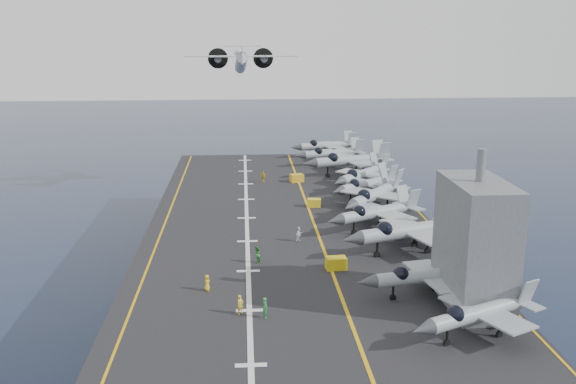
{
  "coord_description": "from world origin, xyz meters",
  "views": [
    {
      "loc": [
        -6.29,
        -84.99,
        35.81
      ],
      "look_at": [
        0.0,
        4.0,
        13.0
      ],
      "focal_mm": 40.0,
      "sensor_mm": 36.0,
      "label": 1
    }
  ],
  "objects": [
    {
      "name": "tow_cart_c",
      "position": [
        2.71,
        21.09,
        11.06
      ],
      "size": [
        2.48,
        1.91,
        1.32
      ],
      "primitive_type": null,
      "color": "gold",
      "rests_on": "flight_deck"
    },
    {
      "name": "fighter_jet_4",
      "position": [
        12.2,
        1.95,
        13.08
      ],
      "size": [
        17.57,
        18.55,
        5.37
      ],
      "primitive_type": null,
      "color": "gray",
      "rests_on": "flight_deck"
    },
    {
      "name": "crew_1",
      "position": [
        -6.83,
        -30.6,
        11.32
      ],
      "size": [
        1.29,
        1.3,
        1.83
      ],
      "primitive_type": "imported",
      "color": "yellow",
      "rests_on": "flight_deck"
    },
    {
      "name": "hull",
      "position": [
        0.0,
        0.0,
        5.0
      ],
      "size": [
        36.0,
        90.0,
        10.0
      ],
      "primitive_type": "cube",
      "color": "#56595E",
      "rests_on": "ground"
    },
    {
      "name": "fighter_jet_2",
      "position": [
        12.93,
        -15.03,
        13.16
      ],
      "size": [
        18.55,
        15.4,
        5.51
      ],
      "primitive_type": null,
      "color": "#9FA7B1",
      "rests_on": "flight_deck"
    },
    {
      "name": "fighter_jet_5",
      "position": [
        12.6,
        9.56,
        12.74
      ],
      "size": [
        16.17,
        15.46,
        4.69
      ],
      "primitive_type": null,
      "color": "gray",
      "rests_on": "flight_deck"
    },
    {
      "name": "island_superstructure",
      "position": [
        15.0,
        -30.0,
        17.9
      ],
      "size": [
        5.0,
        10.0,
        15.0
      ],
      "primitive_type": null,
      "color": "#56595E",
      "rests_on": "flight_deck"
    },
    {
      "name": "fighter_jet_9",
      "position": [
        10.83,
        42.97,
        12.83
      ],
      "size": [
        16.03,
        12.8,
        4.87
      ],
      "primitive_type": null,
      "color": "#939CA4",
      "rests_on": "flight_deck"
    },
    {
      "name": "deck_edge_port",
      "position": [
        -17.0,
        0.0,
        10.42
      ],
      "size": [
        0.25,
        90.0,
        0.02
      ],
      "primitive_type": "cube",
      "color": "gold",
      "rests_on": "flight_deck"
    },
    {
      "name": "crew_6",
      "position": [
        -4.57,
        -31.59,
        11.38
      ],
      "size": [
        1.01,
        1.31,
        1.96
      ],
      "primitive_type": "imported",
      "color": "green",
      "rests_on": "flight_deck"
    },
    {
      "name": "crew_7",
      "position": [
        0.36,
        -10.34,
        11.3
      ],
      "size": [
        1.26,
        1.28,
        1.8
      ],
      "primitive_type": "imported",
      "color": "silver",
      "rests_on": "flight_deck"
    },
    {
      "name": "fighter_jet_6",
      "position": [
        13.06,
        15.71,
        12.93
      ],
      "size": [
        16.94,
        17.31,
        5.05
      ],
      "primitive_type": null,
      "color": "gray",
      "rests_on": "flight_deck"
    },
    {
      "name": "ground",
      "position": [
        0.0,
        0.0,
        0.0
      ],
      "size": [
        500.0,
        500.0,
        0.0
      ],
      "primitive_type": "plane",
      "color": "#142135",
      "rests_on": "ground"
    },
    {
      "name": "fighter_jet_0",
      "position": [
        13.43,
        -36.31,
        12.65
      ],
      "size": [
        15.42,
        13.41,
        4.5
      ],
      "primitive_type": null,
      "color": "gray",
      "rests_on": "flight_deck"
    },
    {
      "name": "crew_2",
      "position": [
        -5.01,
        -17.46,
        11.35
      ],
      "size": [
        1.18,
        1.36,
        1.9
      ],
      "primitive_type": "imported",
      "color": "#297D2D",
      "rests_on": "flight_deck"
    },
    {
      "name": "tow_cart_b",
      "position": [
        3.93,
        5.18,
        10.99
      ],
      "size": [
        2.12,
        1.52,
        1.18
      ],
      "primitive_type": null,
      "color": "gold",
      "rests_on": "flight_deck"
    },
    {
      "name": "fighter_jet_7",
      "position": [
        12.82,
        25.61,
        13.27
      ],
      "size": [
        19.06,
        15.42,
        5.74
      ],
      "primitive_type": null,
      "color": "#9BA4AB",
      "rests_on": "flight_deck"
    },
    {
      "name": "crew_4",
      "position": [
        -3.01,
        21.13,
        11.36
      ],
      "size": [
        1.39,
        1.3,
        1.93
      ],
      "primitive_type": "imported",
      "color": "yellow",
      "rests_on": "flight_deck"
    },
    {
      "name": "transport_plane",
      "position": [
        -6.46,
        56.45,
        28.55
      ],
      "size": [
        24.85,
        17.38,
        5.75
      ],
      "primitive_type": null,
      "color": "silver"
    },
    {
      "name": "fighter_jet_8",
      "position": [
        10.83,
        34.47,
        12.83
      ],
      "size": [
        16.03,
        12.8,
        4.87
      ],
      "primitive_type": null,
      "color": "#939CA4",
      "rests_on": "flight_deck"
    },
    {
      "name": "fighter_jet_1",
      "position": [
        11.38,
        -27.85,
        12.64
      ],
      "size": [
        14.2,
        10.71,
        4.48
      ],
      "primitive_type": null,
      "color": "#969EA7",
      "rests_on": "flight_deck"
    },
    {
      "name": "landing_centerline",
      "position": [
        -6.0,
        0.0,
        10.42
      ],
      "size": [
        0.5,
        90.0,
        0.02
      ],
      "primitive_type": "cube",
      "color": "silver",
      "rests_on": "flight_deck"
    },
    {
      "name": "fighter_jet_3",
      "position": [
        11.0,
        -6.26,
        12.87
      ],
      "size": [
        17.03,
        15.14,
        4.94
      ],
      "primitive_type": null,
      "color": "#8C939C",
      "rests_on": "flight_deck"
    },
    {
      "name": "tow_cart_a",
      "position": [
        3.55,
        -19.95,
        11.06
      ],
      "size": [
        2.31,
        1.61,
        1.32
      ],
      "primitive_type": null,
      "color": "gold",
      "rests_on": "flight_deck"
    },
    {
      "name": "foul_line",
      "position": [
        3.0,
        0.0,
        10.42
      ],
      "size": [
        0.35,
        90.0,
        0.02
      ],
      "primitive_type": "cube",
      "color": "gold",
      "rests_on": "flight_deck"
    },
    {
      "name": "flight_deck",
      "position": [
        0.0,
        0.0,
        10.2
      ],
      "size": [
        38.0,
        92.0,
        0.4
      ],
      "primitive_type": "cube",
      "color": "black",
      "rests_on": "hull"
    },
    {
      "name": "deck_edge_stbd",
      "position": [
        18.5,
        0.0,
        10.42
      ],
      "size": [
        0.25,
        90.0,
        0.02
      ],
      "primitive_type": "cube",
      "color": "gold",
      "rests_on": "flight_deck"
    },
    {
      "name": "crew_0",
      "position": [
        -10.14,
        -24.95,
        11.22
      ],
      "size": [
        0.74,
        1.04,
        1.64
      ],
      "primitive_type": "imported",
      "color": "yellow",
      "rests_on": "flight_deck"
    }
  ]
}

